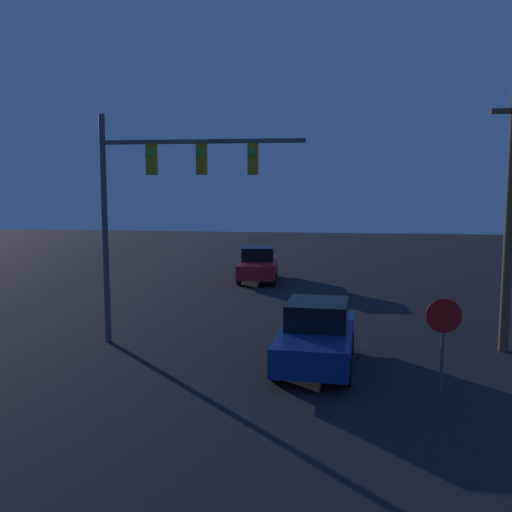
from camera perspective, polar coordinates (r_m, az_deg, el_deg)
name	(u,v)px	position (r m, az deg, el deg)	size (l,w,h in m)	color
car_near	(317,335)	(15.40, 6.07, -7.88)	(2.13, 4.59, 1.71)	navy
car_far	(258,264)	(29.18, 0.20, -0.85)	(2.18, 4.61, 1.71)	#B21E1E
traffic_signal_mast	(160,187)	(17.21, -9.63, 6.78)	(6.12, 0.30, 6.89)	#4C4C51
stop_sign	(443,328)	(13.51, 18.22, -6.86)	(0.78, 0.07, 2.28)	#4C4C51
utility_pole	(510,216)	(17.72, 24.06, 3.67)	(1.31, 0.28, 7.61)	brown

